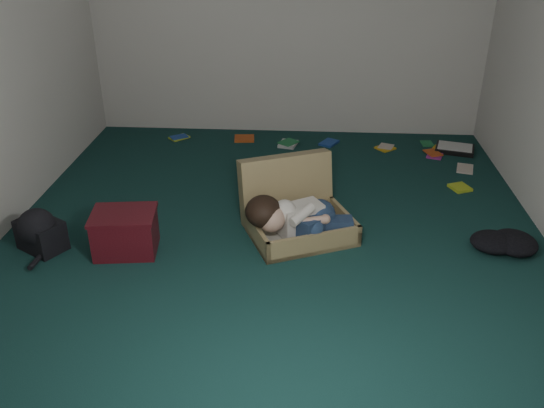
# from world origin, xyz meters

# --- Properties ---
(floor) EXTENTS (4.50, 4.50, 0.00)m
(floor) POSITION_xyz_m (0.00, 0.00, 0.00)
(floor) COLOR #123431
(floor) RESTS_ON ground
(wall_back) EXTENTS (4.50, 0.00, 4.50)m
(wall_back) POSITION_xyz_m (0.00, 2.25, 1.30)
(wall_back) COLOR silver
(wall_back) RESTS_ON ground
(wall_front) EXTENTS (4.50, 0.00, 4.50)m
(wall_front) POSITION_xyz_m (0.00, -2.25, 1.30)
(wall_front) COLOR silver
(wall_front) RESTS_ON ground
(suitcase) EXTENTS (0.94, 0.93, 0.53)m
(suitcase) POSITION_xyz_m (0.15, 0.13, 0.16)
(suitcase) COLOR #9C8656
(suitcase) RESTS_ON floor
(person) EXTENTS (0.80, 0.42, 0.33)m
(person) POSITION_xyz_m (0.18, -0.06, 0.20)
(person) COLOR silver
(person) RESTS_ON suitcase
(maroon_bin) EXTENTS (0.48, 0.40, 0.30)m
(maroon_bin) POSITION_xyz_m (-1.02, -0.27, 0.15)
(maroon_bin) COLOR #4B0F16
(maroon_bin) RESTS_ON floor
(backpack) EXTENTS (0.51, 0.48, 0.24)m
(backpack) POSITION_xyz_m (-1.63, -0.27, 0.12)
(backpack) COLOR black
(backpack) RESTS_ON floor
(clothing_pile) EXTENTS (0.48, 0.42, 0.14)m
(clothing_pile) POSITION_xyz_m (1.70, -0.05, 0.07)
(clothing_pile) COLOR black
(clothing_pile) RESTS_ON floor
(paper_tray) EXTENTS (0.42, 0.36, 0.05)m
(paper_tray) POSITION_xyz_m (1.70, 1.78, 0.03)
(paper_tray) COLOR black
(paper_tray) RESTS_ON floor
(book_scatter) EXTENTS (2.99, 1.26, 0.02)m
(book_scatter) POSITION_xyz_m (0.77, 1.70, 0.01)
(book_scatter) COLOR #B7D024
(book_scatter) RESTS_ON floor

